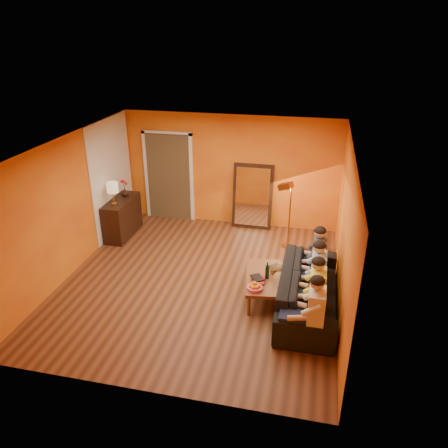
% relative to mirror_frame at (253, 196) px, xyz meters
% --- Properties ---
extents(room_shell, '(5.00, 5.50, 2.60)m').
position_rel_mirror_frame_xyz_m(room_shell, '(-0.55, -2.26, 0.54)').
color(room_shell, brown).
rests_on(room_shell, ground).
extents(white_accent, '(0.02, 1.90, 2.58)m').
position_rel_mirror_frame_xyz_m(white_accent, '(-3.04, -0.88, 0.54)').
color(white_accent, white).
rests_on(white_accent, wall_left).
extents(doorway_recess, '(1.06, 0.30, 2.10)m').
position_rel_mirror_frame_xyz_m(doorway_recess, '(-2.05, 0.20, 0.29)').
color(doorway_recess, '#3F2D19').
rests_on(doorway_recess, floor).
extents(door_jamb_left, '(0.08, 0.06, 2.20)m').
position_rel_mirror_frame_xyz_m(door_jamb_left, '(-2.62, 0.08, 0.29)').
color(door_jamb_left, white).
rests_on(door_jamb_left, wall_back).
extents(door_jamb_right, '(0.08, 0.06, 2.20)m').
position_rel_mirror_frame_xyz_m(door_jamb_right, '(-1.48, 0.08, 0.29)').
color(door_jamb_right, white).
rests_on(door_jamb_right, wall_back).
extents(door_header, '(1.22, 0.06, 0.08)m').
position_rel_mirror_frame_xyz_m(door_header, '(-2.05, 0.08, 1.36)').
color(door_header, white).
rests_on(door_header, wall_back).
extents(mirror_frame, '(0.92, 0.27, 1.51)m').
position_rel_mirror_frame_xyz_m(mirror_frame, '(0.00, 0.00, 0.00)').
color(mirror_frame, black).
rests_on(mirror_frame, floor).
extents(mirror_glass, '(0.78, 0.21, 1.35)m').
position_rel_mirror_frame_xyz_m(mirror_glass, '(0.00, -0.04, 0.00)').
color(mirror_glass, white).
rests_on(mirror_glass, mirror_frame).
extents(sideboard, '(0.44, 1.18, 0.85)m').
position_rel_mirror_frame_xyz_m(sideboard, '(-2.79, -1.08, -0.34)').
color(sideboard, black).
rests_on(sideboard, floor).
extents(table_lamp, '(0.24, 0.24, 0.51)m').
position_rel_mirror_frame_xyz_m(table_lamp, '(-2.79, -1.38, 0.34)').
color(table_lamp, beige).
rests_on(table_lamp, sideboard).
extents(sofa, '(2.41, 0.94, 0.70)m').
position_rel_mirror_frame_xyz_m(sofa, '(1.45, -3.00, -0.41)').
color(sofa, black).
rests_on(sofa, floor).
extents(coffee_table, '(0.78, 1.29, 0.42)m').
position_rel_mirror_frame_xyz_m(coffee_table, '(0.68, -2.87, -0.55)').
color(coffee_table, brown).
rests_on(coffee_table, floor).
extents(floor_lamp, '(0.37, 0.34, 1.44)m').
position_rel_mirror_frame_xyz_m(floor_lamp, '(0.93, -0.86, -0.04)').
color(floor_lamp, '#A97131').
rests_on(floor_lamp, floor).
extents(dog, '(0.49, 0.62, 0.64)m').
position_rel_mirror_frame_xyz_m(dog, '(0.96, -2.81, -0.44)').
color(dog, '#9D7E47').
rests_on(dog, floor).
extents(person_far_left, '(0.70, 0.44, 1.22)m').
position_rel_mirror_frame_xyz_m(person_far_left, '(1.58, -4.00, -0.15)').
color(person_far_left, silver).
rests_on(person_far_left, sofa).
extents(person_mid_left, '(0.70, 0.44, 1.22)m').
position_rel_mirror_frame_xyz_m(person_mid_left, '(1.58, -3.45, -0.15)').
color(person_mid_left, '#DDDF4A').
rests_on(person_mid_left, sofa).
extents(person_mid_right, '(0.70, 0.44, 1.22)m').
position_rel_mirror_frame_xyz_m(person_mid_right, '(1.58, -2.90, -0.15)').
color(person_mid_right, '#86A7CF').
rests_on(person_mid_right, sofa).
extents(person_far_right, '(0.70, 0.44, 1.22)m').
position_rel_mirror_frame_xyz_m(person_far_right, '(1.58, -2.35, -0.15)').
color(person_far_right, '#343338').
rests_on(person_far_right, sofa).
extents(fruit_bowl, '(0.26, 0.26, 0.16)m').
position_rel_mirror_frame_xyz_m(fruit_bowl, '(0.58, -3.32, -0.26)').
color(fruit_bowl, '#E04F78').
rests_on(fruit_bowl, coffee_table).
extents(wine_bottle, '(0.07, 0.07, 0.31)m').
position_rel_mirror_frame_xyz_m(wine_bottle, '(0.73, -2.92, -0.18)').
color(wine_bottle, black).
rests_on(wine_bottle, coffee_table).
extents(tumbler, '(0.12, 0.12, 0.10)m').
position_rel_mirror_frame_xyz_m(tumbler, '(0.80, -2.75, -0.29)').
color(tumbler, '#B27F3F').
rests_on(tumbler, coffee_table).
extents(laptop, '(0.35, 0.34, 0.02)m').
position_rel_mirror_frame_xyz_m(laptop, '(0.86, -2.52, -0.33)').
color(laptop, black).
rests_on(laptop, coffee_table).
extents(book_lower, '(0.24, 0.28, 0.02)m').
position_rel_mirror_frame_xyz_m(book_lower, '(0.50, -3.07, -0.33)').
color(book_lower, black).
rests_on(book_lower, coffee_table).
extents(book_mid, '(0.21, 0.28, 0.02)m').
position_rel_mirror_frame_xyz_m(book_mid, '(0.51, -3.06, -0.31)').
color(book_mid, red).
rests_on(book_mid, book_lower).
extents(book_upper, '(0.28, 0.30, 0.02)m').
position_rel_mirror_frame_xyz_m(book_upper, '(0.50, -3.08, -0.29)').
color(book_upper, black).
rests_on(book_upper, book_mid).
extents(vase, '(0.17, 0.17, 0.18)m').
position_rel_mirror_frame_xyz_m(vase, '(-2.79, -0.83, 0.18)').
color(vase, black).
rests_on(vase, sideboard).
extents(flowers, '(0.17, 0.17, 0.39)m').
position_rel_mirror_frame_xyz_m(flowers, '(-2.79, -0.83, 0.41)').
color(flowers, red).
rests_on(flowers, vase).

